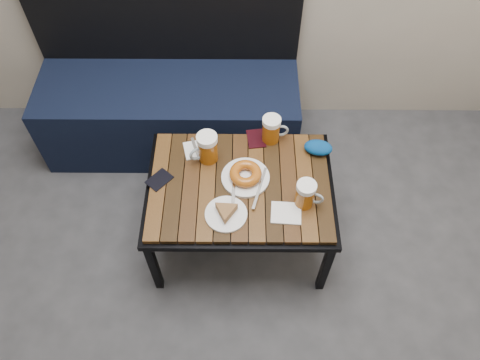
{
  "coord_description": "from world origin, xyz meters",
  "views": [
    {
      "loc": [
        0.22,
        -0.1,
        2.17
      ],
      "look_at": [
        0.21,
        1.09,
        0.5
      ],
      "focal_mm": 35.0,
      "sensor_mm": 36.0,
      "label": 1
    }
  ],
  "objects_px": {
    "beer_mug_right": "(306,194)",
    "plate_bagel": "(246,175)",
    "cafe_table": "(240,189)",
    "knit_pouch": "(318,148)",
    "plate_pie": "(226,212)",
    "beer_mug_left": "(207,148)",
    "passport_navy": "(159,180)",
    "bench": "(171,106)",
    "beer_mug_centre": "(272,129)",
    "passport_burgundy": "(256,139)"
  },
  "relations": [
    {
      "from": "bench",
      "to": "plate_bagel",
      "type": "distance_m",
      "value": 0.8
    },
    {
      "from": "plate_pie",
      "to": "passport_navy",
      "type": "bearing_deg",
      "value": 149.33
    },
    {
      "from": "beer_mug_centre",
      "to": "passport_burgundy",
      "type": "xyz_separation_m",
      "value": [
        -0.07,
        -0.0,
        -0.07
      ]
    },
    {
      "from": "knit_pouch",
      "to": "beer_mug_right",
      "type": "bearing_deg",
      "value": -106.27
    },
    {
      "from": "beer_mug_right",
      "to": "plate_bagel",
      "type": "bearing_deg",
      "value": 168.41
    },
    {
      "from": "bench",
      "to": "beer_mug_centre",
      "type": "relative_size",
      "value": 10.11
    },
    {
      "from": "bench",
      "to": "cafe_table",
      "type": "xyz_separation_m",
      "value": [
        0.39,
        -0.67,
        0.16
      ]
    },
    {
      "from": "beer_mug_left",
      "to": "cafe_table",
      "type": "bearing_deg",
      "value": 108.33
    },
    {
      "from": "passport_burgundy",
      "to": "knit_pouch",
      "type": "bearing_deg",
      "value": -21.97
    },
    {
      "from": "bench",
      "to": "passport_burgundy",
      "type": "relative_size",
      "value": 12.26
    },
    {
      "from": "beer_mug_left",
      "to": "passport_navy",
      "type": "relative_size",
      "value": 1.39
    },
    {
      "from": "plate_pie",
      "to": "passport_burgundy",
      "type": "height_order",
      "value": "plate_pie"
    },
    {
      "from": "knit_pouch",
      "to": "beer_mug_centre",
      "type": "bearing_deg",
      "value": 160.84
    },
    {
      "from": "cafe_table",
      "to": "beer_mug_left",
      "type": "height_order",
      "value": "beer_mug_left"
    },
    {
      "from": "cafe_table",
      "to": "knit_pouch",
      "type": "bearing_deg",
      "value": 27.27
    },
    {
      "from": "cafe_table",
      "to": "knit_pouch",
      "type": "xyz_separation_m",
      "value": [
        0.36,
        0.19,
        0.07
      ]
    },
    {
      "from": "bench",
      "to": "knit_pouch",
      "type": "distance_m",
      "value": 0.93
    },
    {
      "from": "beer_mug_centre",
      "to": "passport_navy",
      "type": "xyz_separation_m",
      "value": [
        -0.51,
        -0.24,
        -0.07
      ]
    },
    {
      "from": "beer_mug_right",
      "to": "plate_pie",
      "type": "height_order",
      "value": "beer_mug_right"
    },
    {
      "from": "beer_mug_left",
      "to": "plate_pie",
      "type": "distance_m",
      "value": 0.32
    },
    {
      "from": "cafe_table",
      "to": "beer_mug_centre",
      "type": "xyz_separation_m",
      "value": [
        0.15,
        0.26,
        0.11
      ]
    },
    {
      "from": "bench",
      "to": "passport_burgundy",
      "type": "xyz_separation_m",
      "value": [
        0.47,
        -0.41,
        0.2
      ]
    },
    {
      "from": "plate_bagel",
      "to": "plate_pie",
      "type": "bearing_deg",
      "value": -113.37
    },
    {
      "from": "beer_mug_centre",
      "to": "beer_mug_left",
      "type": "bearing_deg",
      "value": -162.24
    },
    {
      "from": "beer_mug_right",
      "to": "plate_pie",
      "type": "xyz_separation_m",
      "value": [
        -0.33,
        -0.06,
        -0.05
      ]
    },
    {
      "from": "plate_pie",
      "to": "knit_pouch",
      "type": "relative_size",
      "value": 1.37
    },
    {
      "from": "cafe_table",
      "to": "passport_navy",
      "type": "xyz_separation_m",
      "value": [
        -0.36,
        0.02,
        0.05
      ]
    },
    {
      "from": "cafe_table",
      "to": "beer_mug_left",
      "type": "relative_size",
      "value": 5.57
    },
    {
      "from": "bench",
      "to": "beer_mug_left",
      "type": "height_order",
      "value": "bench"
    },
    {
      "from": "beer_mug_centre",
      "to": "beer_mug_right",
      "type": "xyz_separation_m",
      "value": [
        0.13,
        -0.36,
        -0.0
      ]
    },
    {
      "from": "cafe_table",
      "to": "plate_pie",
      "type": "bearing_deg",
      "value": -109.63
    },
    {
      "from": "cafe_table",
      "to": "knit_pouch",
      "type": "height_order",
      "value": "knit_pouch"
    },
    {
      "from": "cafe_table",
      "to": "beer_mug_right",
      "type": "distance_m",
      "value": 0.31
    },
    {
      "from": "plate_bagel",
      "to": "beer_mug_right",
      "type": "bearing_deg",
      "value": -26.84
    },
    {
      "from": "knit_pouch",
      "to": "passport_burgundy",
      "type": "bearing_deg",
      "value": 165.37
    },
    {
      "from": "beer_mug_centre",
      "to": "beer_mug_right",
      "type": "bearing_deg",
      "value": -73.99
    },
    {
      "from": "beer_mug_left",
      "to": "beer_mug_centre",
      "type": "bearing_deg",
      "value": 173.85
    },
    {
      "from": "bench",
      "to": "passport_navy",
      "type": "distance_m",
      "value": 0.69
    },
    {
      "from": "cafe_table",
      "to": "plate_bagel",
      "type": "relative_size",
      "value": 3.0
    },
    {
      "from": "bench",
      "to": "beer_mug_left",
      "type": "xyz_separation_m",
      "value": [
        0.24,
        -0.53,
        0.28
      ]
    },
    {
      "from": "beer_mug_centre",
      "to": "plate_bagel",
      "type": "distance_m",
      "value": 0.27
    },
    {
      "from": "beer_mug_left",
      "to": "passport_burgundy",
      "type": "relative_size",
      "value": 1.32
    },
    {
      "from": "beer_mug_left",
      "to": "passport_burgundy",
      "type": "height_order",
      "value": "beer_mug_left"
    },
    {
      "from": "passport_navy",
      "to": "plate_pie",
      "type": "bearing_deg",
      "value": 10.68
    },
    {
      "from": "beer_mug_right",
      "to": "bench",
      "type": "bearing_deg",
      "value": 146.14
    },
    {
      "from": "plate_pie",
      "to": "passport_navy",
      "type": "distance_m",
      "value": 0.35
    },
    {
      "from": "bench",
      "to": "knit_pouch",
      "type": "xyz_separation_m",
      "value": [
        0.75,
        -0.49,
        0.23
      ]
    },
    {
      "from": "plate_pie",
      "to": "passport_navy",
      "type": "height_order",
      "value": "plate_pie"
    },
    {
      "from": "beer_mug_centre",
      "to": "plate_bagel",
      "type": "xyz_separation_m",
      "value": [
        -0.12,
        -0.23,
        -0.04
      ]
    },
    {
      "from": "beer_mug_left",
      "to": "bench",
      "type": "bearing_deg",
      "value": -93.27
    }
  ]
}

